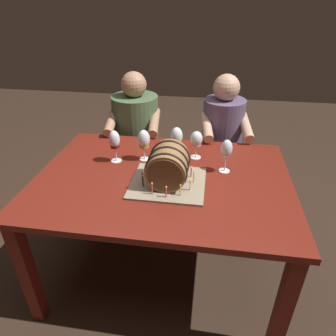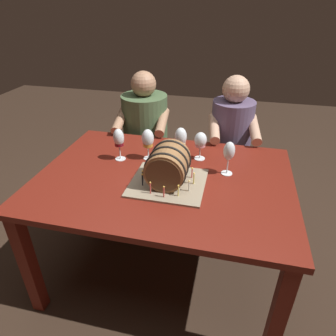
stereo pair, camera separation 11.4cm
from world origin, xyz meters
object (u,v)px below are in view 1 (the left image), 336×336
Objects in this scene: barrel_cake at (168,168)px; wine_glass_red at (114,141)px; wine_glass_white at (177,138)px; person_seated_right at (220,155)px; person_seated_left at (137,147)px; dining_table at (163,191)px; wine_glass_rose at (196,140)px; wine_glass_empty at (226,150)px; wine_glass_amber at (144,140)px.

barrel_cake is 0.42m from wine_glass_red.
person_seated_right is (0.30, 0.50, -0.36)m from wine_glass_white.
wine_glass_red is 0.70m from person_seated_left.
barrel_cake is at bearing -30.05° from wine_glass_red.
wine_glass_rose reaches higher than dining_table.
dining_table is at bearing -161.71° from wine_glass_empty.
wine_glass_empty is 0.23m from wine_glass_rose.
wine_glass_red is (-0.17, -0.05, 0.01)m from wine_glass_amber.
wine_glass_red is at bearing -163.05° from wine_glass_white.
wine_glass_white is (-0.30, 0.14, -0.01)m from wine_glass_empty.
wine_glass_white is 0.17× the size of person_seated_right.
person_seated_right reaches higher than person_seated_left.
person_seated_left is 0.69m from person_seated_right.
barrel_cake is 0.32m from wine_glass_white.
wine_glass_rose is at bearing 12.93° from wine_glass_amber.
wine_glass_empty is at bearing -8.30° from wine_glass_amber.
wine_glass_red is (-0.67, 0.02, -0.00)m from wine_glass_empty.
dining_table is 1.24× the size of person_seated_left.
wine_glass_red reaches higher than wine_glass_white.
dining_table is at bearing -65.44° from person_seated_left.
person_seated_left is at bearing 109.22° from wine_glass_amber.
wine_glass_empty is at bearing 30.72° from barrel_cake.
person_seated_right is (0.66, 0.61, -0.36)m from wine_glass_red.
wine_glass_white reaches higher than wine_glass_amber.
wine_glass_amber is 0.32m from wine_glass_rose.
barrel_cake is at bearing -110.30° from person_seated_right.
dining_table is 0.83m from person_seated_left.
person_seated_right reaches higher than wine_glass_amber.
wine_glass_amber is 1.11× the size of wine_glass_rose.
barrel_cake reaches higher than wine_glass_white.
dining_table is 0.21m from barrel_cake.
person_seated_right reaches higher than wine_glass_rose.
wine_glass_rose is 0.15× the size of person_seated_right.
person_seated_left is (-0.51, 0.49, -0.32)m from wine_glass_rose.
barrel_cake is 1.99× the size of wine_glass_white.
wine_glass_white reaches higher than dining_table.
wine_glass_red is (-0.32, 0.14, 0.23)m from dining_table.
person_seated_right is (0.69, -0.00, -0.02)m from person_seated_left.
person_seated_right reaches higher than wine_glass_empty.
wine_glass_empty reaches higher than wine_glass_amber.
person_seated_right reaches higher than dining_table.
wine_glass_amber is at bearing 171.70° from wine_glass_empty.
barrel_cake is 1.97× the size of wine_glass_red.
barrel_cake is 0.35m from wine_glass_rose.
wine_glass_white is (0.05, 0.25, 0.23)m from dining_table.
person_seated_left is (-0.39, 0.50, -0.34)m from wine_glass_white.
wine_glass_amber is at bearing -167.07° from wine_glass_rose.
wine_glass_white is (0.01, 0.32, 0.03)m from barrel_cake.
wine_glass_white is at bearing 155.93° from wine_glass_empty.
wine_glass_red is 0.18× the size of person_seated_right.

